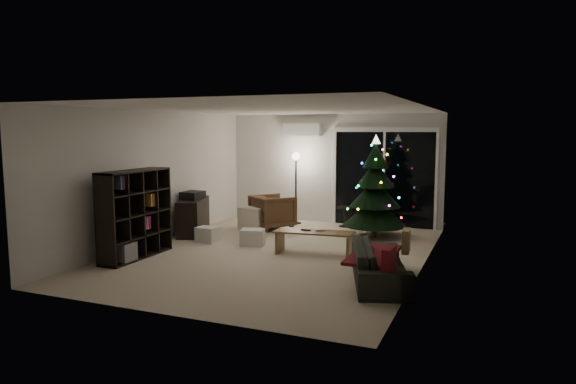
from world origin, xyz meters
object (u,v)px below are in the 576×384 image
Objects in this scene: armchair at (273,212)px; coffee_table at (314,243)px; media_cabinet at (193,217)px; sofa at (380,264)px; bookshelf at (127,213)px; christmas_tree at (375,186)px.

armchair is 2.54m from coffee_table.
media_cabinet is 4.70m from sofa.
sofa is (4.30, 0.15, -0.47)m from bookshelf.
sofa is at bearing 171.48° from armchair.
coffee_table is (-1.39, 1.13, -0.06)m from sofa.
christmas_tree is at bearing 65.71° from coffee_table.
bookshelf is at bearing -162.46° from coffee_table.
sofa is 1.80m from coffee_table.
armchair is at bearing 179.23° from christmas_tree.
bookshelf is 3.48m from armchair.
christmas_tree is (0.62, 1.90, 0.81)m from coffee_table.
bookshelf is at bearing 105.24° from armchair.
christmas_tree is (-0.77, 3.04, 0.75)m from sofa.
sofa is at bearing -45.43° from coffee_table.
armchair is at bearing 124.02° from coffee_table.
media_cabinet reaches higher than sofa.
christmas_tree is (2.25, -0.03, 0.65)m from armchair.
christmas_tree is at bearing 63.38° from bookshelf.
bookshelf reaches higher than media_cabinet.
coffee_table is (1.64, -1.93, -0.16)m from armchair.
bookshelf is 0.81× the size of sofa.
armchair is 0.40× the size of christmas_tree.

